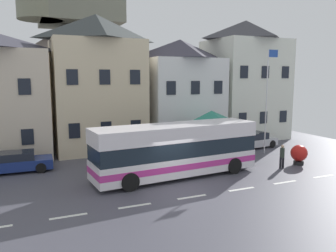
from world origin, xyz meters
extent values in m
cube|color=#494954|center=(0.00, 0.00, -0.03)|extent=(40.00, 60.00, 0.06)
cube|color=silver|center=(-6.00, -1.35, 0.00)|extent=(1.60, 0.20, 0.01)
cube|color=silver|center=(-3.00, -1.35, 0.00)|extent=(1.60, 0.20, 0.01)
cube|color=silver|center=(0.00, -1.35, 0.00)|extent=(1.60, 0.20, 0.01)
cube|color=silver|center=(3.00, -1.35, 0.00)|extent=(1.60, 0.20, 0.01)
cube|color=silver|center=(6.00, -1.35, 0.00)|extent=(1.60, 0.20, 0.01)
cube|color=silver|center=(9.00, -1.35, 0.00)|extent=(1.60, 0.20, 0.01)
cube|color=beige|center=(-9.05, 12.29, 3.96)|extent=(6.57, 6.58, 7.91)
cube|color=black|center=(-7.41, 8.97, 1.89)|extent=(0.80, 0.06, 1.10)
cube|color=black|center=(-7.41, 8.97, 5.33)|extent=(0.80, 0.06, 1.10)
cube|color=beige|center=(-1.93, 11.61, 4.43)|extent=(6.98, 5.22, 8.86)
pyramid|color=#383D3D|center=(-1.93, 11.61, 9.87)|extent=(6.98, 5.22, 2.02)
cube|color=black|center=(-4.26, 8.97, 2.12)|extent=(0.80, 0.06, 1.10)
cube|color=black|center=(-1.93, 8.97, 2.12)|extent=(0.80, 0.06, 1.10)
cube|color=black|center=(0.40, 8.97, 2.12)|extent=(0.80, 0.06, 1.10)
cube|color=black|center=(-4.26, 8.97, 5.97)|extent=(0.80, 0.06, 1.10)
cube|color=black|center=(-1.93, 8.97, 5.97)|extent=(0.80, 0.06, 1.10)
cube|color=black|center=(0.40, 8.97, 5.97)|extent=(0.80, 0.06, 1.10)
cube|color=white|center=(5.60, 11.97, 3.79)|extent=(6.58, 5.95, 7.59)
pyramid|color=#3B3845|center=(5.60, 11.97, 8.44)|extent=(6.58, 5.95, 1.71)
cube|color=black|center=(3.41, 8.97, 1.81)|extent=(0.80, 0.06, 1.10)
cube|color=black|center=(5.60, 8.97, 1.81)|extent=(0.80, 0.06, 1.10)
cube|color=black|center=(7.79, 8.97, 1.81)|extent=(0.80, 0.06, 1.10)
cube|color=black|center=(3.41, 8.97, 5.11)|extent=(0.80, 0.06, 1.10)
cube|color=black|center=(5.60, 8.97, 5.11)|extent=(0.80, 0.06, 1.10)
cube|color=black|center=(7.79, 8.97, 5.11)|extent=(0.80, 0.06, 1.10)
cube|color=silver|center=(12.72, 12.11, 4.76)|extent=(6.94, 6.22, 9.52)
pyramid|color=#3F3F44|center=(12.72, 12.11, 10.46)|extent=(6.94, 6.22, 1.89)
cube|color=black|center=(10.41, 8.97, 2.28)|extent=(0.80, 0.06, 1.10)
cube|color=black|center=(12.72, 8.97, 2.28)|extent=(0.80, 0.06, 1.10)
cube|color=black|center=(15.04, 8.97, 2.28)|extent=(0.80, 0.06, 1.10)
cube|color=black|center=(10.41, 8.97, 6.42)|extent=(0.80, 0.06, 1.10)
cube|color=black|center=(12.72, 8.97, 6.42)|extent=(0.80, 0.06, 1.10)
cube|color=black|center=(15.04, 8.97, 6.42)|extent=(0.80, 0.06, 1.10)
cone|color=#645851|center=(0.03, 32.14, 7.01)|extent=(43.05, 43.05, 14.03)
cube|color=slate|center=(0.03, 32.14, 16.04)|extent=(10.21, 10.21, 6.27)
cube|color=white|center=(0.76, 2.20, 0.81)|extent=(10.38, 3.34, 1.11)
cube|color=#BF338C|center=(0.76, 2.20, 0.86)|extent=(10.40, 3.37, 0.36)
cube|color=#19232D|center=(0.76, 2.20, 1.83)|extent=(10.28, 3.30, 0.94)
cube|color=white|center=(0.76, 2.20, 2.74)|extent=(10.38, 3.34, 0.88)
cube|color=#19232D|center=(5.86, 2.63, 1.83)|extent=(0.24, 2.09, 0.90)
cylinder|color=black|center=(4.11, 3.68, 0.50)|extent=(1.02, 0.36, 1.00)
cylinder|color=black|center=(4.32, 1.30, 0.50)|extent=(1.02, 0.36, 1.00)
cylinder|color=black|center=(-2.80, 3.10, 0.50)|extent=(1.02, 0.36, 1.00)
cylinder|color=black|center=(-2.60, 0.71, 0.50)|extent=(1.02, 0.36, 1.00)
cylinder|color=#473D33|center=(3.93, 7.93, 1.20)|extent=(0.14, 0.14, 2.40)
cylinder|color=#473D33|center=(7.23, 7.93, 1.20)|extent=(0.14, 0.14, 2.40)
cylinder|color=#473D33|center=(3.93, 4.63, 1.20)|extent=(0.14, 0.14, 2.40)
cylinder|color=#473D33|center=(7.23, 4.63, 1.20)|extent=(0.14, 0.14, 2.40)
pyramid|color=#287E69|center=(5.58, 6.28, 2.92)|extent=(3.60, 3.60, 1.05)
cube|color=navy|center=(-8.17, 7.11, 0.49)|extent=(4.42, 1.87, 0.62)
cube|color=#1E232D|center=(-8.39, 7.11, 1.04)|extent=(2.67, 1.61, 0.48)
cylinder|color=black|center=(-6.71, 7.89, 0.32)|extent=(0.65, 0.22, 0.64)
cylinder|color=black|center=(-6.75, 6.23, 0.32)|extent=(0.65, 0.22, 0.64)
cube|color=silver|center=(10.37, 7.24, 0.48)|extent=(4.16, 2.25, 0.60)
cube|color=#1E232D|center=(10.17, 7.22, 1.04)|extent=(2.55, 1.85, 0.53)
cylinder|color=black|center=(11.57, 8.25, 0.32)|extent=(0.66, 0.27, 0.64)
cylinder|color=black|center=(11.77, 6.54, 0.32)|extent=(0.66, 0.27, 0.64)
cylinder|color=black|center=(8.96, 7.95, 0.32)|extent=(0.66, 0.27, 0.64)
cylinder|color=black|center=(9.16, 6.23, 0.32)|extent=(0.66, 0.27, 0.64)
cylinder|color=#38332D|center=(4.38, 4.42, 0.37)|extent=(0.15, 0.15, 0.74)
cylinder|color=#38332D|center=(4.50, 4.56, 0.37)|extent=(0.15, 0.15, 0.74)
cylinder|color=#7F6B56|center=(4.44, 4.49, 0.99)|extent=(0.28, 0.28, 0.58)
sphere|color=#D1AD89|center=(4.44, 4.49, 1.40)|extent=(0.24, 0.24, 0.24)
cylinder|color=black|center=(7.98, 1.03, 0.40)|extent=(0.15, 0.15, 0.79)
cylinder|color=black|center=(7.79, 1.07, 0.40)|extent=(0.15, 0.15, 0.79)
cylinder|color=#2D382D|center=(7.88, 1.05, 1.06)|extent=(0.29, 0.29, 0.64)
sphere|color=tan|center=(7.88, 1.05, 1.49)|extent=(0.21, 0.21, 0.21)
cube|color=#473828|center=(7.22, 8.55, 0.45)|extent=(1.61, 0.45, 0.08)
cube|color=#473828|center=(7.22, 8.77, 0.67)|extent=(1.61, 0.06, 0.40)
cube|color=#2D2D33|center=(6.50, 8.55, 0.23)|extent=(0.08, 0.36, 0.45)
cube|color=#2D2D33|center=(7.95, 8.55, 0.23)|extent=(0.08, 0.36, 0.45)
cylinder|color=silver|center=(9.81, 5.16, 4.06)|extent=(0.10, 0.10, 8.12)
cube|color=#264CA5|center=(10.26, 5.16, 7.77)|extent=(0.90, 0.03, 0.56)
cylinder|color=black|center=(9.64, 1.36, 0.12)|extent=(0.68, 0.68, 0.25)
sphere|color=red|center=(9.64, 1.36, 0.81)|extent=(1.13, 1.13, 1.13)
camera|label=1|loc=(-7.48, -15.70, 5.97)|focal=35.83mm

